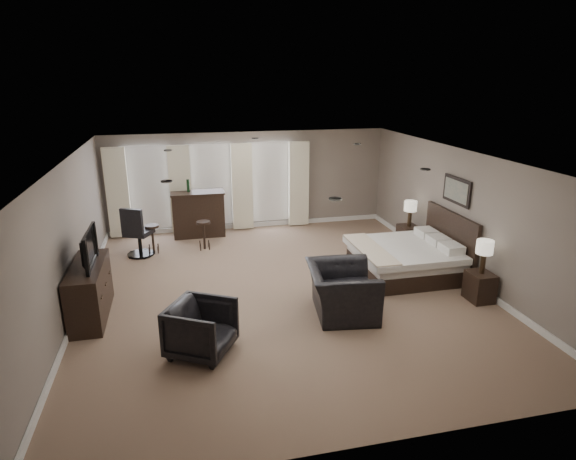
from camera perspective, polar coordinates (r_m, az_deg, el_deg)
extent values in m
cube|color=#7E6450|center=(9.46, -0.64, -7.17)|extent=(7.60, 8.60, 0.04)
cube|color=silver|center=(8.68, -0.70, 8.57)|extent=(7.60, 8.60, 0.04)
cube|color=slate|center=(13.03, -4.71, 5.85)|extent=(7.50, 0.04, 2.60)
cube|color=slate|center=(5.26, 9.63, -13.37)|extent=(7.50, 0.04, 2.60)
cube|color=slate|center=(9.00, -24.68, -1.30)|extent=(0.04, 8.50, 2.60)
cube|color=slate|center=(10.42, 19.93, 1.74)|extent=(0.04, 8.50, 2.60)
cube|color=silver|center=(12.88, -16.21, 4.82)|extent=(1.15, 0.04, 2.05)
cube|color=silver|center=(12.88, -9.08, 5.32)|extent=(1.15, 0.04, 2.05)
cube|color=silver|center=(13.09, -2.05, 5.72)|extent=(1.15, 0.04, 2.05)
cube|color=beige|center=(12.84, -19.55, 4.14)|extent=(0.55, 0.12, 2.30)
cube|color=beige|center=(12.76, -12.62, 4.66)|extent=(0.55, 0.12, 2.30)
cube|color=beige|center=(12.86, -5.46, 5.12)|extent=(0.55, 0.12, 2.30)
cube|color=beige|center=(13.15, 1.28, 5.48)|extent=(0.55, 0.12, 2.30)
cube|color=silver|center=(10.22, 13.35, -1.80)|extent=(2.03, 1.94, 1.29)
cube|color=black|center=(9.64, 21.76, -6.24)|extent=(0.41, 0.50, 0.54)
cube|color=black|center=(11.95, 14.04, -0.83)|extent=(0.42, 0.52, 0.56)
cube|color=beige|center=(9.43, 22.17, -2.97)|extent=(0.31, 0.31, 0.63)
cube|color=beige|center=(11.78, 14.26, 1.90)|extent=(0.30, 0.30, 0.62)
cube|color=slate|center=(10.46, 19.32, 4.43)|extent=(0.04, 0.96, 0.56)
cube|color=black|center=(8.97, -22.44, -6.72)|extent=(0.53, 1.64, 0.95)
imported|color=black|center=(8.77, -22.86, -3.47)|extent=(0.61, 1.07, 0.14)
imported|color=black|center=(8.43, 6.42, -6.27)|extent=(1.02, 1.42, 1.15)
imported|color=black|center=(7.40, -10.25, -11.18)|extent=(1.14, 1.16, 0.90)
cube|color=black|center=(12.69, -10.57, 1.96)|extent=(1.35, 0.70, 1.18)
cube|color=black|center=(11.74, -15.72, -1.01)|extent=(0.37, 0.37, 0.68)
cube|color=black|center=(11.70, -9.92, -0.61)|extent=(0.42, 0.42, 0.70)
cube|color=black|center=(11.55, -17.27, -0.11)|extent=(0.81, 0.81, 1.19)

